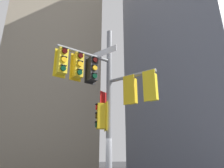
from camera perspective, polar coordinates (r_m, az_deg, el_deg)
name	(u,v)px	position (r m, az deg, el deg)	size (l,w,h in m)	color
building_tower_right	(207,31)	(31.20, 24.91, 13.06)	(16.88, 16.88, 35.23)	slate
building_mid_block	(53,43)	(40.88, -16.06, 10.90)	(14.39, 14.39, 43.76)	tan
signal_pole_assembly	(105,92)	(8.09, -2.01, -2.19)	(3.65, 2.33, 7.30)	gray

